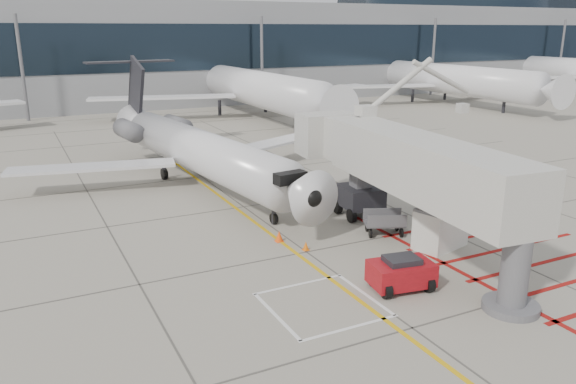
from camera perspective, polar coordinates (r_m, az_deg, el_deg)
name	(u,v)px	position (r m, az deg, el deg)	size (l,w,h in m)	color
ground_plane	(352,285)	(24.07, 6.49, -9.33)	(260.00, 260.00, 0.00)	gray
regional_jet	(214,133)	(36.06, -7.55, 5.98)	(24.26, 30.58, 8.01)	silver
jet_bridge	(422,178)	(26.83, 13.43, 1.41)	(8.73, 18.42, 7.37)	beige
pushback_tug	(401,272)	(23.73, 11.43, -7.97)	(2.54, 1.59, 1.48)	#A00F17
baggage_cart	(384,222)	(29.71, 9.76, -3.07)	(2.03, 1.29, 1.29)	#535257
ground_power_unit	(441,227)	(28.43, 15.25, -3.47)	(2.62, 1.53, 2.07)	silver
cone_nose	(279,236)	(28.41, -0.91, -4.51)	(0.41, 0.41, 0.57)	#FF4E0D
cone_side	(306,246)	(27.36, 1.82, -5.49)	(0.32, 0.32, 0.44)	orange
terminal_building	(160,52)	(90.87, -12.88, 13.74)	(180.00, 28.00, 14.00)	gray
terminal_glass_band	(186,47)	(77.29, -10.30, 14.25)	(180.00, 0.10, 6.00)	black
terminal_dome	(461,9)	(120.44, 17.19, 17.29)	(40.00, 28.00, 28.00)	black
bg_aircraft_c	(249,64)	(69.56, -4.03, 12.83)	(37.50, 41.67, 12.50)	silver
bg_aircraft_d	(441,59)	(85.65, 15.29, 12.88)	(36.94, 41.04, 12.31)	silver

